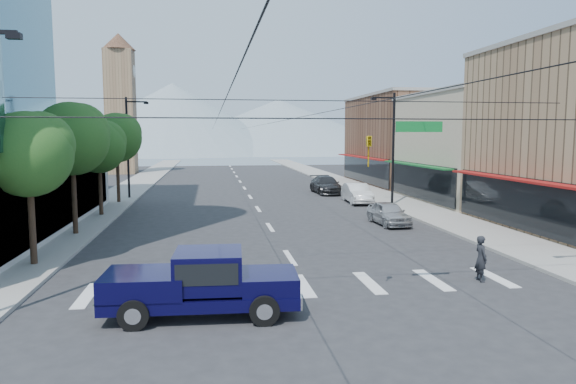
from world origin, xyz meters
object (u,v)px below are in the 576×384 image
at_px(pickup_truck, 201,282).
at_px(parked_car_near, 389,213).
at_px(pedestrian, 481,258).
at_px(parked_car_mid, 357,193).
at_px(parked_car_far, 326,185).

distance_m(pickup_truck, parked_car_near, 18.98).
bearing_deg(pedestrian, parked_car_near, -2.81).
bearing_deg(parked_car_near, parked_car_mid, 82.14).
distance_m(pickup_truck, parked_car_far, 34.86).
bearing_deg(pickup_truck, pedestrian, 14.81).
bearing_deg(pedestrian, parked_car_far, -0.64).
relative_size(pedestrian, parked_car_far, 0.31).
bearing_deg(parked_car_far, parked_car_near, -92.45).
distance_m(parked_car_near, parked_car_far, 17.84).
distance_m(pedestrian, parked_car_mid, 23.39).
bearing_deg(parked_car_near, parked_car_far, 87.50).
height_order(pedestrian, parked_car_far, pedestrian).
bearing_deg(pedestrian, parked_car_mid, -3.55).
xyz_separation_m(parked_car_near, parked_car_mid, (0.99, 10.52, 0.09)).
height_order(pickup_truck, parked_car_near, pickup_truck).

